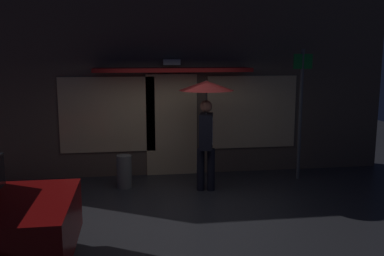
# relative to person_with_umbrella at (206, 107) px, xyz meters

# --- Properties ---
(ground_plane) EXTENTS (18.00, 18.00, 0.00)m
(ground_plane) POSITION_rel_person_with_umbrella_xyz_m (-0.54, -0.96, -1.62)
(ground_plane) COLOR #2D2D33
(building_facade) EXTENTS (9.65, 1.00, 3.94)m
(building_facade) POSITION_rel_person_with_umbrella_xyz_m (-0.54, 1.37, 0.33)
(building_facade) COLOR brown
(building_facade) RESTS_ON ground
(person_with_umbrella) EXTENTS (1.03, 1.03, 2.13)m
(person_with_umbrella) POSITION_rel_person_with_umbrella_xyz_m (0.00, 0.00, 0.00)
(person_with_umbrella) COLOR black
(person_with_umbrella) RESTS_ON ground
(street_sign_post) EXTENTS (0.40, 0.07, 2.72)m
(street_sign_post) POSITION_rel_person_with_umbrella_xyz_m (2.08, 0.50, -0.10)
(street_sign_post) COLOR #595B60
(street_sign_post) RESTS_ON ground
(sidewalk_bollard) EXTENTS (0.30, 0.30, 0.65)m
(sidewalk_bollard) POSITION_rel_person_with_umbrella_xyz_m (-1.57, 0.39, -1.30)
(sidewalk_bollard) COLOR slate
(sidewalk_bollard) RESTS_ON ground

